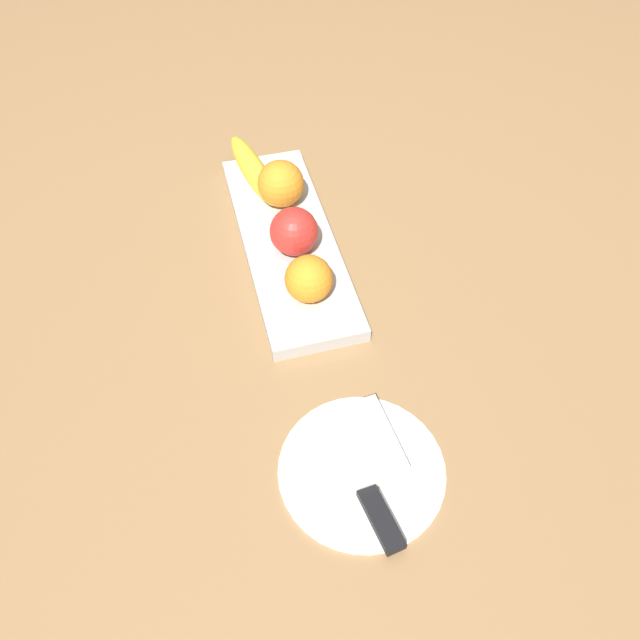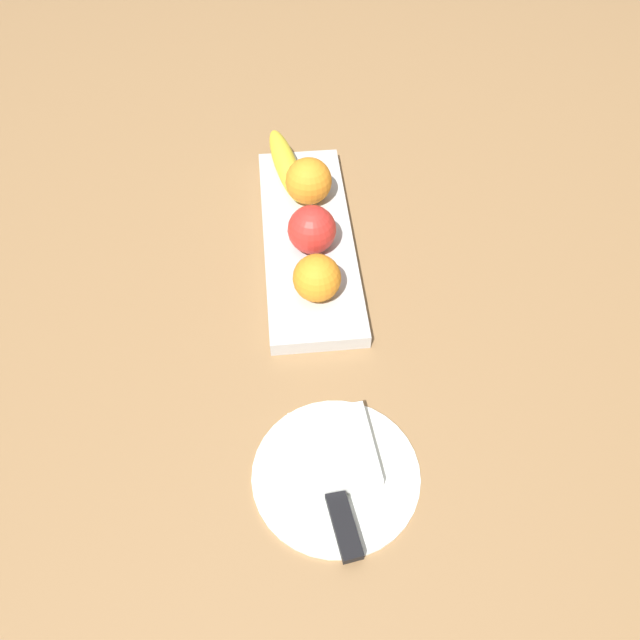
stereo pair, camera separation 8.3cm
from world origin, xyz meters
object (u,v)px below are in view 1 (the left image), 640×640
object	(u,v)px
orange_near_apple	(281,184)
banana	(253,169)
apple	(294,232)
fruit_tray	(288,242)
orange_near_banana	(309,279)
folded_napkin	(356,446)
dinner_plate	(362,469)
knife	(372,503)

from	to	relation	value
orange_near_apple	banana	bearing A→B (deg)	25.17
apple	orange_near_apple	size ratio (longest dim) A/B	0.98
fruit_tray	banana	world-z (taller)	banana
fruit_tray	orange_near_apple	bearing A→B (deg)	-6.23
orange_near_banana	folded_napkin	bearing A→B (deg)	179.38
orange_near_banana	dinner_plate	bearing A→B (deg)	179.44
banana	folded_napkin	distance (m)	0.52
knife	folded_napkin	bearing A→B (deg)	-10.63
apple	orange_near_banana	bearing A→B (deg)	179.06
fruit_tray	dinner_plate	bearing A→B (deg)	180.00
banana	orange_near_banana	size ratio (longest dim) A/B	2.84
banana	knife	bearing A→B (deg)	-7.57
apple	orange_near_banana	xyz separation A→B (m)	(-0.10, 0.00, -0.00)
banana	orange_near_apple	xyz separation A→B (m)	(-0.07, -0.03, 0.02)
orange_near_apple	fruit_tray	bearing A→B (deg)	173.77
orange_near_apple	dinner_plate	bearing A→B (deg)	178.92
banana	folded_napkin	world-z (taller)	banana
orange_near_apple	folded_napkin	distance (m)	0.45
fruit_tray	orange_near_banana	bearing A→B (deg)	-178.79
apple	dinner_plate	size ratio (longest dim) A/B	0.36
banana	orange_near_apple	bearing A→B (deg)	15.49
fruit_tray	dinner_plate	size ratio (longest dim) A/B	2.08
fruit_tray	knife	xyz separation A→B (m)	(-0.44, 0.00, 0.00)
orange_near_apple	folded_napkin	size ratio (longest dim) A/B	0.69
orange_near_banana	apple	bearing A→B (deg)	-0.94
fruit_tray	apple	world-z (taller)	apple
orange_near_banana	dinner_plate	size ratio (longest dim) A/B	0.34
apple	orange_near_apple	bearing A→B (deg)	-2.45
folded_napkin	knife	bearing A→B (deg)	178.29
dinner_plate	folded_napkin	world-z (taller)	folded_napkin
apple	dinner_plate	world-z (taller)	apple
knife	apple	bearing A→B (deg)	-9.80
fruit_tray	apple	size ratio (longest dim) A/B	5.76
fruit_tray	banana	size ratio (longest dim) A/B	2.17
orange_near_banana	dinner_plate	xyz separation A→B (m)	(-0.27, 0.00, -0.05)
apple	knife	bearing A→B (deg)	179.11
apple	dinner_plate	distance (m)	0.37
folded_napkin	knife	size ratio (longest dim) A/B	0.60
banana	orange_near_banana	xyz separation A→B (m)	(-0.28, -0.03, 0.02)
orange_near_apple	apple	bearing A→B (deg)	177.55
fruit_tray	orange_near_banana	size ratio (longest dim) A/B	6.16
banana	orange_near_banana	bearing A→B (deg)	-4.20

